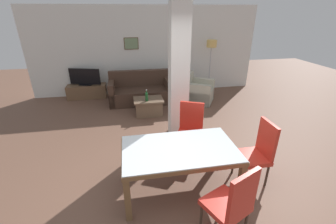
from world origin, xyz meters
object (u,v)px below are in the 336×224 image
object	(u,v)px
dining_chair_far_right	(190,129)
bottle	(147,97)
dining_chair_near_right	(232,202)
dining_chair_head_right	(258,151)
dining_table	(180,156)
armchair	(197,92)
sofa	(141,92)
tv_screen	(85,77)
coffee_table	(149,107)
floor_lamp	(211,49)
tv_stand	(87,91)

from	to	relation	value
dining_chair_far_right	bottle	size ratio (longest dim) A/B	3.44
dining_chair_near_right	dining_chair_head_right	bearing A→B (deg)	22.39
dining_table	armchair	bearing A→B (deg)	68.96
dining_chair_far_right	sofa	world-z (taller)	dining_chair_far_right
dining_table	armchair	distance (m)	3.78
tv_screen	coffee_table	bearing A→B (deg)	154.63
dining_chair_head_right	coffee_table	distance (m)	3.18
dining_chair_near_right	dining_chair_far_right	size ratio (longest dim) A/B	1.00
dining_chair_far_right	bottle	world-z (taller)	dining_chair_far_right
dining_chair_far_right	floor_lamp	world-z (taller)	floor_lamp
dining_table	dining_chair_near_right	size ratio (longest dim) A/B	1.61
dining_table	dining_chair_far_right	xyz separation A→B (m)	(0.41, 0.88, -0.05)
bottle	floor_lamp	world-z (taller)	floor_lamp
bottle	armchair	bearing A→B (deg)	27.20
dining_chair_near_right	armchair	xyz separation A→B (m)	(0.95, 4.41, -0.25)
dining_table	tv_stand	world-z (taller)	dining_table
armchair	bottle	size ratio (longest dim) A/B	3.85
dining_chair_far_right	bottle	xyz separation A→B (m)	(-0.63, 1.82, 0.00)
dining_chair_far_right	tv_stand	size ratio (longest dim) A/B	0.87
coffee_table	bottle	world-z (taller)	bottle
bottle	dining_chair_far_right	bearing A→B (deg)	-70.89
dining_chair_near_right	tv_stand	world-z (taller)	dining_chair_near_right
dining_chair_far_right	coffee_table	distance (m)	2.05
sofa	bottle	distance (m)	1.12
dining_chair_near_right	bottle	bearing A→B (deg)	75.63
tv_screen	tv_stand	bearing A→B (deg)	16.47
bottle	floor_lamp	size ratio (longest dim) A/B	0.17
coffee_table	dining_chair_near_right	bearing A→B (deg)	-81.11
armchair	tv_screen	xyz separation A→B (m)	(-3.31, 0.90, 0.38)
dining_chair_near_right	bottle	world-z (taller)	dining_chair_near_right
armchair	coffee_table	size ratio (longest dim) A/B	1.51
floor_lamp	armchair	bearing A→B (deg)	-130.79
bottle	tv_screen	xyz separation A→B (m)	(-1.73, 1.71, 0.12)
dining_table	sofa	world-z (taller)	sofa
dining_chair_head_right	tv_stand	xyz separation A→B (m)	(-3.21, 4.41, -0.33)
dining_chair_far_right	coffee_table	bearing A→B (deg)	-48.46
dining_table	dining_chair_head_right	bearing A→B (deg)	0.00
tv_stand	floor_lamp	world-z (taller)	floor_lamp
dining_chair_head_right	tv_stand	world-z (taller)	dining_chair_head_right
dining_table	sofa	xyz separation A→B (m)	(-0.31, 3.79, -0.29)
dining_chair_head_right	tv_screen	bearing A→B (deg)	36.02
tv_screen	dining_table	bearing A→B (deg)	130.37
dining_table	bottle	world-z (taller)	dining_table
armchair	tv_screen	world-z (taller)	tv_screen
armchair	coffee_table	distance (m)	1.68
bottle	tv_screen	distance (m)	2.44
dining_chair_far_right	tv_stand	bearing A→B (deg)	-31.40
coffee_table	dining_table	bearing A→B (deg)	-86.44
dining_chair_near_right	coffee_table	distance (m)	3.78
dining_table	coffee_table	xyz separation A→B (m)	(-0.18, 2.82, -0.37)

